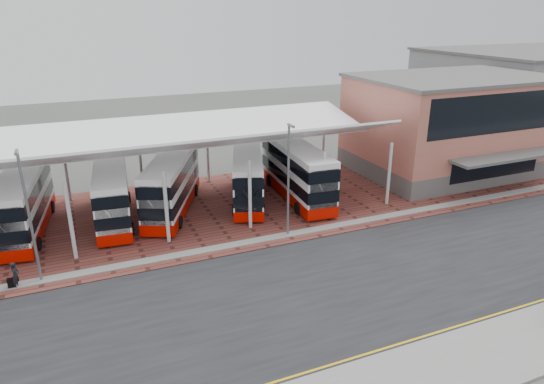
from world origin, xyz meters
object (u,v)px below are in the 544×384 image
at_px(bus_4, 248,177).
at_px(pedestrian, 15,275).
at_px(bus_3, 172,185).
at_px(bus_2, 112,194).
at_px(bus_1, 24,204).
at_px(bus_5, 297,172).
at_px(terminal, 452,124).

xyz_separation_m(bus_4, pedestrian, (-16.95, -7.62, -1.23)).
height_order(bus_3, pedestrian, bus_3).
bearing_deg(pedestrian, bus_3, -41.09).
xyz_separation_m(bus_2, bus_3, (4.47, 0.01, 0.09)).
distance_m(bus_1, bus_5, 20.79).
distance_m(bus_1, pedestrian, 8.16).
height_order(bus_2, pedestrian, bus_2).
height_order(bus_3, bus_5, bus_5).
bearing_deg(terminal, bus_4, -179.20).
relative_size(terminal, pedestrian, 11.39).
height_order(bus_1, bus_3, bus_3).
relative_size(terminal, bus_5, 1.64).
bearing_deg(bus_5, terminal, 8.20).
xyz_separation_m(bus_2, pedestrian, (-6.25, -7.88, -1.26)).
height_order(bus_5, pedestrian, bus_5).
distance_m(terminal, pedestrian, 39.24).
relative_size(bus_5, pedestrian, 6.92).
relative_size(bus_2, bus_4, 1.01).
relative_size(bus_4, bus_5, 0.91).
bearing_deg(bus_3, bus_4, 21.83).
xyz_separation_m(bus_3, bus_5, (10.29, -1.17, 0.10)).
xyz_separation_m(bus_2, bus_5, (14.76, -1.16, 0.19)).
relative_size(terminal, bus_4, 1.82).
xyz_separation_m(bus_5, pedestrian, (-21.01, -6.73, -1.45)).
bearing_deg(pedestrian, bus_2, -25.85).
relative_size(bus_3, bus_5, 0.95).
distance_m(terminal, bus_4, 21.45).
relative_size(bus_2, bus_5, 0.92).
bearing_deg(bus_4, bus_2, -161.92).
height_order(bus_1, pedestrian, bus_1).
bearing_deg(bus_3, bus_1, -156.52).
distance_m(bus_3, bus_4, 6.23).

